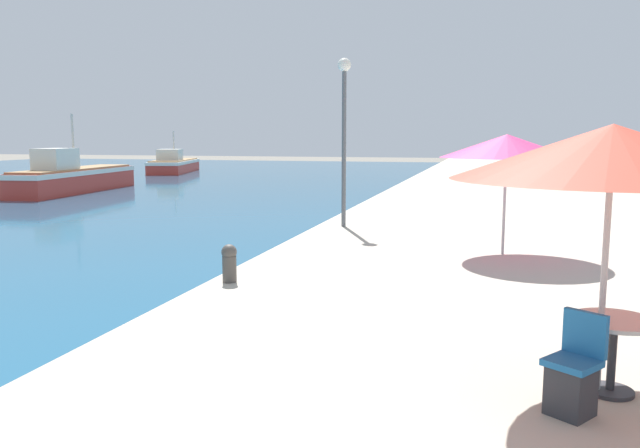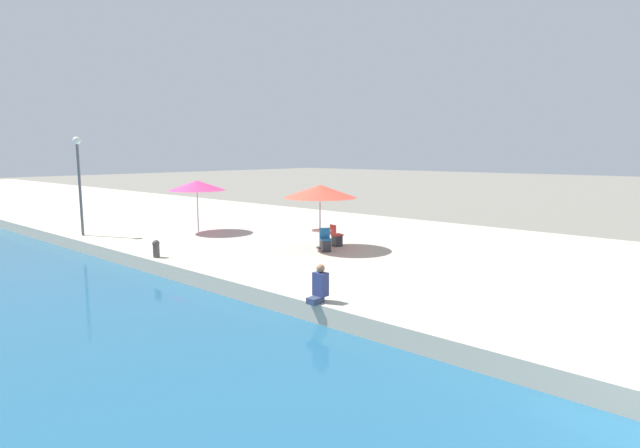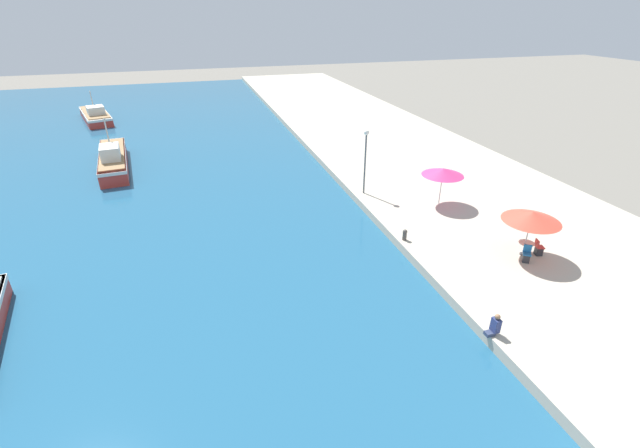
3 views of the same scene
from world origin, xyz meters
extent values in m
cube|color=#BCB29E|center=(8.00, 37.00, 0.28)|extent=(16.00, 90.00, 0.55)
cylinder|color=#B7B7B7|center=(5.68, 12.43, 1.66)|extent=(0.06, 0.06, 2.21)
cone|color=#E04C38|center=(5.68, 12.43, 2.87)|extent=(2.93, 2.93, 0.51)
cylinder|color=#B7B7B7|center=(4.94, 19.70, 1.65)|extent=(0.06, 0.06, 2.18)
cone|color=#E5387A|center=(4.94, 19.70, 2.83)|extent=(2.74, 2.74, 0.48)
cylinder|color=#333338|center=(5.80, 12.45, 0.57)|extent=(0.44, 0.44, 0.04)
cylinder|color=#333338|center=(5.80, 12.45, 0.90)|extent=(0.08, 0.08, 0.70)
cylinder|color=beige|center=(5.80, 12.45, 1.27)|extent=(0.80, 0.80, 0.04)
cube|color=#2D2D33|center=(6.51, 12.23, 0.78)|extent=(0.43, 0.43, 0.45)
cube|color=red|center=(6.51, 12.23, 1.03)|extent=(0.50, 0.50, 0.06)
cube|color=red|center=(6.32, 12.29, 1.26)|extent=(0.18, 0.40, 0.40)
cube|color=#2D2D33|center=(5.36, 11.84, 0.78)|extent=(0.47, 0.47, 0.45)
cube|color=#1E66A3|center=(5.36, 11.84, 1.03)|extent=(0.56, 0.56, 0.06)
cube|color=#1E66A3|center=(5.48, 12.00, 1.26)|extent=(0.36, 0.28, 0.40)
cube|color=#333D5B|center=(0.06, 7.62, 0.63)|extent=(0.41, 0.28, 0.16)
cube|color=navy|center=(0.26, 7.62, 1.02)|extent=(0.26, 0.36, 0.61)
sphere|color=#9E704C|center=(0.26, 7.62, 1.43)|extent=(0.22, 0.22, 0.22)
cylinder|color=#4C4742|center=(0.39, 15.82, 0.78)|extent=(0.24, 0.24, 0.45)
sphere|color=#4C4742|center=(0.39, 15.82, 1.08)|extent=(0.26, 0.26, 0.26)
cylinder|color=#565B60|center=(0.75, 22.89, 2.65)|extent=(0.12, 0.12, 4.20)
sphere|color=white|center=(0.75, 22.89, 4.93)|extent=(0.36, 0.36, 0.36)
camera|label=1|loc=(4.59, 6.18, 3.01)|focal=35.00mm
camera|label=2|loc=(-9.13, -0.68, 4.38)|focal=28.00mm
camera|label=3|loc=(-10.47, -3.22, 12.52)|focal=24.00mm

